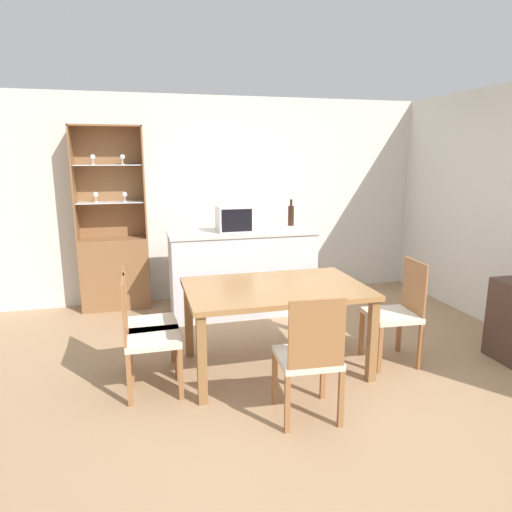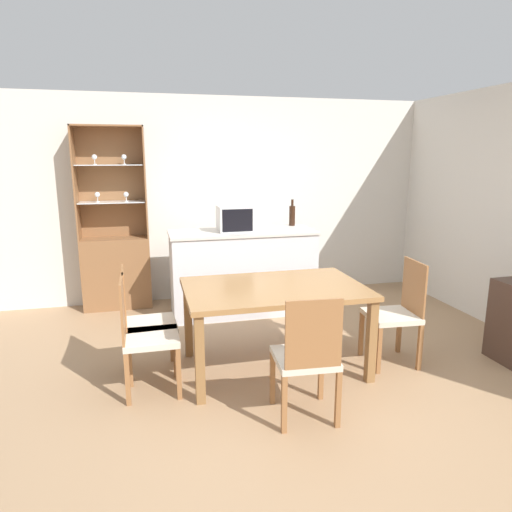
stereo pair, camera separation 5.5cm
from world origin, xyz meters
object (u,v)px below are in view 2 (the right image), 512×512
object	(u,v)px
dining_chair_side_left_near	(145,336)
wine_bottle	(292,215)
microwave	(241,218)
display_cabinet	(116,258)
dining_chair_head_near	(307,358)
dining_table	(274,296)
dining_chair_side_left_far	(145,322)
dining_chair_side_right_near	(396,313)

from	to	relation	value
dining_chair_side_left_near	wine_bottle	bearing A→B (deg)	136.46
wine_bottle	microwave	bearing A→B (deg)	-161.15
display_cabinet	microwave	xyz separation A→B (m)	(1.44, -0.55, 0.51)
dining_chair_head_near	dining_chair_side_left_near	size ratio (longest dim) A/B	1.00
dining_chair_side_left_near	microwave	distance (m)	2.11
display_cabinet	dining_table	world-z (taller)	display_cabinet
microwave	dining_chair_side_left_near	bearing A→B (deg)	-124.14
dining_chair_side_left_far	microwave	world-z (taller)	microwave
dining_chair_head_near	dining_chair_side_left_near	world-z (taller)	same
dining_chair_side_left_far	dining_chair_head_near	distance (m)	1.45
display_cabinet	microwave	bearing A→B (deg)	-20.77
dining_chair_head_near	wine_bottle	xyz separation A→B (m)	(0.73, 2.57, 0.64)
display_cabinet	dining_chair_side_right_near	bearing A→B (deg)	-41.58
dining_chair_side_right_near	microwave	world-z (taller)	microwave
dining_table	wine_bottle	distance (m)	1.95
dining_table	dining_chair_side_left_far	bearing A→B (deg)	172.37
dining_table	dining_chair_side_left_near	distance (m)	1.11
dining_table	dining_chair_side_left_far	size ratio (longest dim) A/B	1.63
display_cabinet	dining_chair_head_near	world-z (taller)	display_cabinet
dining_table	microwave	xyz separation A→B (m)	(0.04, 1.51, 0.47)
display_cabinet	dining_chair_side_left_near	xyz separation A→B (m)	(0.31, -2.20, -0.15)
dining_chair_side_left_far	dining_chair_side_right_near	size ratio (longest dim) A/B	1.00
dining_table	display_cabinet	bearing A→B (deg)	124.26
dining_chair_head_near	microwave	xyz separation A→B (m)	(0.04, 2.33, 0.66)
wine_bottle	dining_chair_side_left_near	bearing A→B (deg)	-133.82
display_cabinet	wine_bottle	world-z (taller)	display_cabinet
dining_table	wine_bottle	xyz separation A→B (m)	(0.73, 1.75, 0.45)
dining_chair_side_right_near	wine_bottle	bearing A→B (deg)	14.47
display_cabinet	dining_chair_side_right_near	distance (m)	3.33
dining_table	wine_bottle	world-z (taller)	wine_bottle
dining_chair_side_left_near	dining_chair_side_right_near	world-z (taller)	same
dining_chair_side_right_near	dining_chair_side_left_far	bearing A→B (deg)	86.07
dining_chair_side_left_far	wine_bottle	world-z (taller)	wine_bottle
dining_table	microwave	distance (m)	1.58
dining_chair_side_left_far	microwave	size ratio (longest dim) A/B	1.75
display_cabinet	dining_chair_head_near	size ratio (longest dim) A/B	2.32
microwave	wine_bottle	bearing A→B (deg)	18.85
dining_chair_side_right_near	wine_bottle	world-z (taller)	wine_bottle
dining_table	dining_chair_side_left_far	distance (m)	1.11
dining_chair_side_left_far	microwave	xyz separation A→B (m)	(1.12, 1.37, 0.66)
microwave	dining_chair_side_left_far	bearing A→B (deg)	-129.48
microwave	dining_table	bearing A→B (deg)	-91.39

